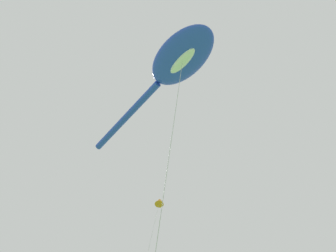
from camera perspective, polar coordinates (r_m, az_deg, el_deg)
name	(u,v)px	position (r m, az deg, el deg)	size (l,w,h in m)	color
big_show_kite	(177,62)	(21.04, 1.48, 10.12)	(3.53, 11.35, 20.09)	blue
small_kite_diamond_red	(159,202)	(37.07, -1.39, -11.98)	(2.39, 4.69, 24.40)	orange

